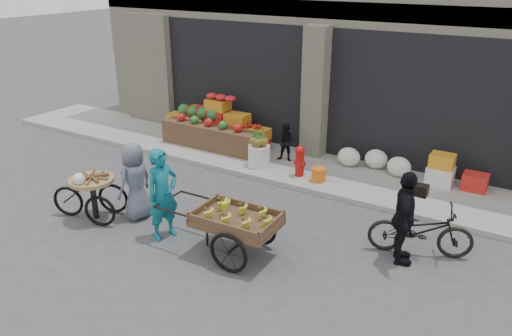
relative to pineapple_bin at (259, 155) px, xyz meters
The scene contains 15 objects.
ground 3.70m from the pineapple_bin, 78.23° to the right, with size 80.00×80.00×0.00m, color #424244.
sidewalk 0.95m from the pineapple_bin, 33.69° to the left, with size 18.00×2.20×0.12m, color gray.
building 5.41m from the pineapple_bin, 80.40° to the left, with size 14.00×6.45×7.00m.
fruit_display 1.92m from the pineapple_bin, 155.76° to the left, with size 3.10×1.12×1.24m.
pineapple_bin is the anchor object (origin of this frame).
fire_hydrant 1.11m from the pineapple_bin, ahead, with size 0.22×0.22×0.71m.
orange_bucket 1.61m from the pineapple_bin, ahead, with size 0.32×0.32×0.30m, color orange.
right_bay_goods 3.54m from the pineapple_bin, 18.10° to the left, with size 3.35×0.60×0.70m.
seated_person 0.75m from the pineapple_bin, 56.31° to the left, with size 0.45×0.35×0.93m, color black.
banana_cart 3.80m from the pineapple_bin, 65.17° to the right, with size 2.37×1.06×0.98m.
vendor_woman 3.62m from the pineapple_bin, 86.92° to the right, with size 0.61×0.40×1.68m, color #0F6A78.
tricycle_cart 4.02m from the pineapple_bin, 110.95° to the right, with size 1.45×1.09×0.95m.
vendor_grey 3.39m from the pineapple_bin, 102.99° to the right, with size 0.74×0.48×1.51m, color slate.
bicycle 4.60m from the pineapple_bin, 22.82° to the right, with size 0.60×1.72×0.90m, color black.
cyclist 4.61m from the pineapple_bin, 28.40° to the right, with size 0.94×0.39×1.60m, color black.
Camera 1 is at (4.97, -5.86, 4.56)m, focal length 35.00 mm.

